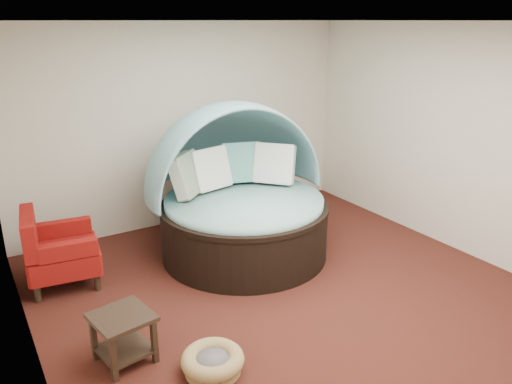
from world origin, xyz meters
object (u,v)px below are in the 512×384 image
pet_basket (213,362)px  side_table (123,331)px  canopy_daybed (239,185)px  red_armchair (57,251)px

pet_basket → side_table: side_table is taller
canopy_daybed → red_armchair: size_ratio=2.59×
pet_basket → side_table: size_ratio=1.05×
pet_basket → red_armchair: red_armchair is taller
red_armchair → side_table: (0.20, -1.68, -0.12)m
pet_basket → canopy_daybed: bearing=54.5°
canopy_daybed → pet_basket: 2.48m
side_table → red_armchair: bearing=96.8°
canopy_daybed → red_armchair: 2.21m
canopy_daybed → red_armchair: canopy_daybed is taller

